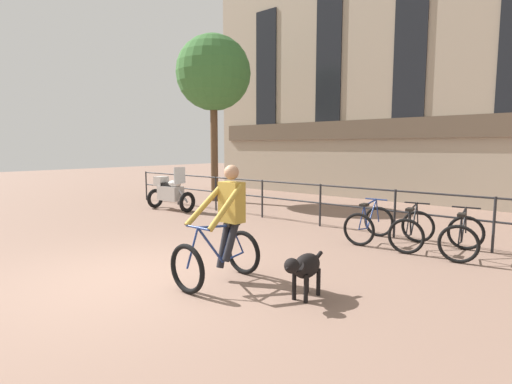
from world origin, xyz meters
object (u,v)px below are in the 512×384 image
Objects in this scene: parked_motorcycle at (170,192)px; parked_bicycle_near_lamp at (369,224)px; parked_bicycle_mid_left at (412,230)px; cyclist_with_bike at (224,230)px; dog at (304,267)px; parked_bicycle_mid_right at (462,237)px.

parked_bicycle_near_lamp is at bearing -92.72° from parked_motorcycle.
parked_motorcycle is 1.37× the size of parked_bicycle_mid_left.
parked_bicycle_near_lamp is 0.96× the size of parked_bicycle_mid_left.
parked_bicycle_mid_left is (7.35, 0.24, -0.20)m from parked_motorcycle.
cyclist_with_bike is 6.92m from parked_motorcycle.
parked_bicycle_near_lamp is 0.89m from parked_bicycle_mid_left.
parked_motorcycle reaches higher than parked_bicycle_mid_left.
parked_motorcycle is at bearing 149.37° from cyclist_with_bike.
parked_motorcycle is 7.36m from parked_bicycle_mid_left.
parked_motorcycle is (-7.26, 3.31, 0.14)m from dog.
parked_motorcycle is 6.47m from parked_bicycle_near_lamp.
cyclist_with_bike is at bearing -125.22° from parked_motorcycle.
parked_bicycle_mid_right is (0.99, 3.55, -0.06)m from dog.
parked_bicycle_mid_right is at bearing 70.93° from dog.
cyclist_with_bike is 1.35m from dog.
dog is at bearing 8.05° from cyclist_with_bike.
dog is at bearing -119.36° from parked_motorcycle.
parked_motorcycle is (-5.97, 3.50, -0.20)m from cyclist_with_bike.
cyclist_with_bike reaches higher than parked_bicycle_near_lamp.
cyclist_with_bike reaches higher than parked_motorcycle.
cyclist_with_bike is 1.49× the size of parked_bicycle_near_lamp.
cyclist_with_bike is 4.39m from parked_bicycle_mid_right.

